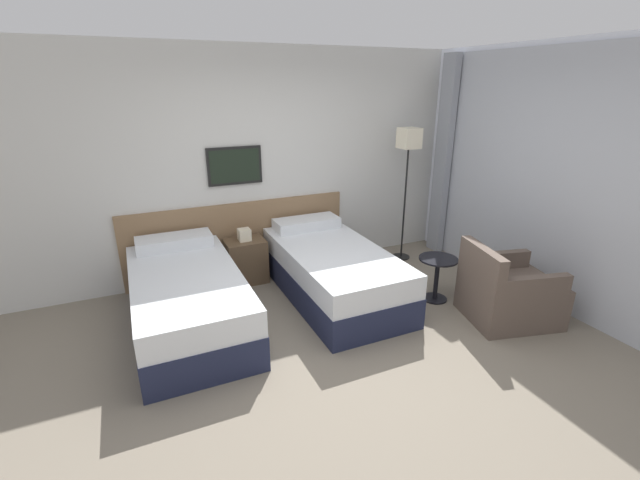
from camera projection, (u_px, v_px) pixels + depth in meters
name	position (u px, v px, depth m)	size (l,w,h in m)	color
ground_plane	(351.00, 354.00, 3.82)	(16.00, 16.00, 0.00)	slate
wall_headboard	(268.00, 169.00, 5.21)	(10.00, 0.10, 2.70)	silver
wall_window	(575.00, 184.00, 4.24)	(0.21, 4.63, 2.70)	white
bed_near_door	(188.00, 299.00, 4.18)	(1.00, 2.01, 0.70)	#1E233D
bed_near_window	(333.00, 271.00, 4.80)	(1.00, 2.01, 0.70)	#1E233D
nightstand	(246.00, 260.00, 5.15)	(0.46, 0.37, 0.67)	brown
floor_lamp	(408.00, 150.00, 5.44)	(0.24, 0.24, 1.76)	black
side_table	(437.00, 271.00, 4.68)	(0.42, 0.42, 0.50)	black
armchair	(508.00, 294.00, 4.32)	(0.99, 0.89, 0.80)	brown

